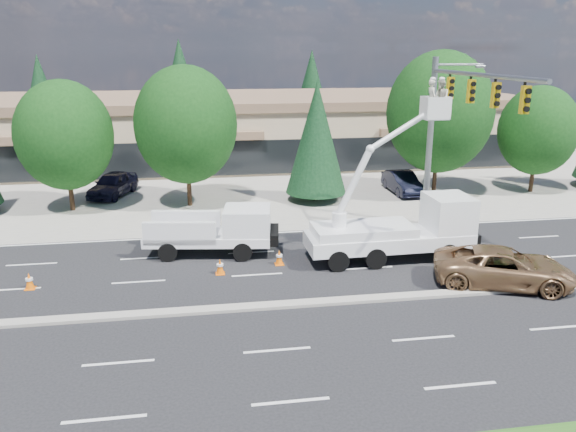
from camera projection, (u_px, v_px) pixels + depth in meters
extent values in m
plane|color=black|center=(266.00, 307.00, 21.25)|extent=(140.00, 140.00, 0.00)
cube|color=gray|center=(233.00, 185.00, 40.18)|extent=(140.00, 22.00, 0.01)
cube|color=gray|center=(266.00, 306.00, 21.23)|extent=(120.00, 0.55, 0.12)
cube|color=tan|center=(225.00, 131.00, 48.92)|extent=(50.00, 15.00, 5.00)
cube|color=brown|center=(224.00, 100.00, 48.16)|extent=(50.40, 15.40, 0.70)
cube|color=black|center=(231.00, 158.00, 42.07)|extent=(48.00, 0.12, 2.60)
cylinder|color=#332114|center=(71.00, 190.00, 33.61)|extent=(0.28, 0.28, 2.52)
ellipsoid|color=black|center=(65.00, 135.00, 32.67)|extent=(5.59, 5.59, 6.43)
cylinder|color=#332114|center=(189.00, 184.00, 34.61)|extent=(0.28, 0.28, 2.77)
ellipsoid|color=black|center=(186.00, 125.00, 33.57)|extent=(6.15, 6.15, 7.08)
cylinder|color=#332114|center=(316.00, 194.00, 36.07)|extent=(0.26, 0.26, 0.80)
cone|color=black|center=(317.00, 138.00, 35.02)|extent=(3.83, 3.83, 7.00)
cylinder|color=#332114|center=(435.00, 173.00, 36.93)|extent=(0.28, 0.28, 3.04)
ellipsoid|color=black|center=(440.00, 112.00, 35.79)|extent=(6.75, 6.75, 7.77)
cylinder|color=#332114|center=(532.00, 175.00, 38.06)|extent=(0.28, 0.28, 2.31)
ellipsoid|color=black|center=(538.00, 130.00, 37.19)|extent=(5.14, 5.14, 5.91)
cylinder|color=#332114|center=(47.00, 139.00, 58.23)|extent=(0.26, 0.26, 0.80)
cone|color=black|center=(41.00, 96.00, 56.98)|extent=(4.49, 4.49, 8.21)
cylinder|color=#332114|center=(183.00, 135.00, 60.29)|extent=(0.26, 0.26, 0.80)
cone|color=black|center=(181.00, 86.00, 58.81)|extent=(5.27, 5.27, 9.62)
cylinder|color=#332114|center=(311.00, 133.00, 62.36)|extent=(0.26, 0.26, 0.80)
cone|color=black|center=(312.00, 90.00, 61.04)|extent=(4.72, 4.72, 8.62)
cylinder|color=#332114|center=(414.00, 130.00, 64.13)|extent=(0.26, 0.26, 0.80)
cone|color=black|center=(416.00, 92.00, 62.91)|extent=(4.39, 4.39, 8.02)
cylinder|color=gray|center=(430.00, 143.00, 30.14)|extent=(0.32, 0.32, 9.00)
cylinder|color=gray|center=(481.00, 75.00, 24.31)|extent=(0.20, 10.00, 0.20)
cylinder|color=gray|center=(459.00, 64.00, 29.15)|extent=(2.60, 0.12, 0.12)
cube|color=gold|center=(450.00, 88.00, 27.37)|extent=(0.32, 0.22, 1.05)
cube|color=gold|center=(471.00, 91.00, 25.29)|extent=(0.32, 0.22, 1.05)
cube|color=gold|center=(496.00, 95.00, 23.21)|extent=(0.32, 0.22, 1.05)
cube|color=gold|center=(525.00, 100.00, 21.12)|extent=(0.32, 0.22, 1.05)
cube|color=white|center=(208.00, 237.00, 26.58)|extent=(6.12, 2.98, 0.44)
cube|color=white|center=(247.00, 223.00, 26.40)|extent=(2.44, 2.39, 1.47)
cube|color=black|center=(261.00, 219.00, 26.35)|extent=(0.35, 1.85, 0.98)
cube|color=white|center=(186.00, 221.00, 27.32)|extent=(3.34, 0.77, 1.08)
cube|color=white|center=(180.00, 233.00, 25.54)|extent=(3.34, 0.77, 1.08)
cube|color=white|center=(388.00, 239.00, 25.87)|extent=(7.66, 2.46, 0.67)
cube|color=white|center=(448.00, 216.00, 26.06)|extent=(1.95, 2.28, 1.90)
cube|color=black|center=(463.00, 212.00, 26.14)|extent=(0.12, 1.90, 1.14)
cube|color=white|center=(363.00, 230.00, 25.51)|extent=(4.62, 2.29, 0.48)
cylinder|color=white|center=(339.00, 220.00, 25.16)|extent=(0.67, 0.67, 0.76)
cube|color=white|center=(435.00, 108.00, 24.46)|extent=(1.07, 0.88, 1.03)
imported|color=beige|center=(431.00, 99.00, 24.31)|extent=(0.41, 0.61, 1.64)
imported|color=beige|center=(441.00, 99.00, 24.38)|extent=(0.64, 0.81, 1.64)
ellipsoid|color=white|center=(433.00, 79.00, 24.07)|extent=(0.25, 0.25, 0.17)
ellipsoid|color=white|center=(442.00, 79.00, 24.14)|extent=(0.25, 0.25, 0.17)
cube|color=#FF6908|center=(30.00, 288.00, 22.88)|extent=(0.40, 0.40, 0.03)
cone|color=#FF6908|center=(29.00, 281.00, 22.79)|extent=(0.36, 0.36, 0.70)
cylinder|color=white|center=(29.00, 279.00, 22.77)|extent=(0.29, 0.29, 0.10)
cube|color=#FF6908|center=(220.00, 273.00, 24.39)|extent=(0.40, 0.40, 0.03)
cone|color=#FF6908|center=(220.00, 266.00, 24.30)|extent=(0.36, 0.36, 0.70)
cylinder|color=white|center=(220.00, 265.00, 24.28)|extent=(0.29, 0.29, 0.10)
cube|color=#FF6908|center=(279.00, 264.00, 25.45)|extent=(0.40, 0.40, 0.03)
cone|color=#FF6908|center=(279.00, 257.00, 25.36)|extent=(0.36, 0.36, 0.70)
cylinder|color=white|center=(279.00, 256.00, 25.34)|extent=(0.29, 0.29, 0.10)
imported|color=#946D47|center=(504.00, 267.00, 23.06)|extent=(6.16, 4.34, 1.56)
imported|color=black|center=(113.00, 184.00, 37.05)|extent=(3.26, 5.03, 1.59)
imported|color=black|center=(402.00, 182.00, 37.83)|extent=(1.61, 4.45, 1.46)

